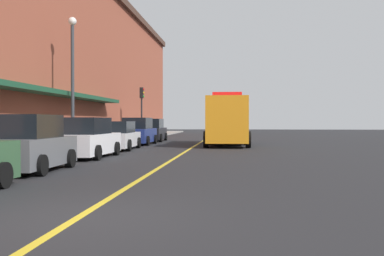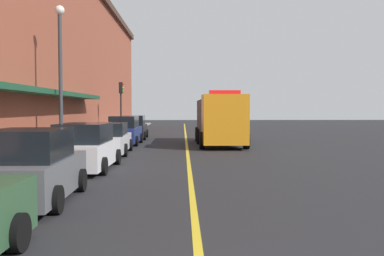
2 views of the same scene
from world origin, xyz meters
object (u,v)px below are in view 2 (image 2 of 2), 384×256
at_px(parked_car_3, 109,139).
at_px(parked_car_5, 134,128).
at_px(parked_car_2, 85,148).
at_px(parking_meter_1, 95,130).
at_px(traffic_light_near, 121,98).
at_px(street_lamp_left, 60,64).
at_px(parked_car_4, 125,131).
at_px(utility_truck, 219,120).
at_px(parked_car_1, 31,168).

relative_size(parked_car_3, parked_car_5, 0.99).
xyz_separation_m(parked_car_2, parked_car_3, (-0.08, 5.69, -0.07)).
xyz_separation_m(parked_car_3, parking_meter_1, (-1.34, 3.08, 0.30)).
bearing_deg(traffic_light_near, street_lamp_left, -92.54).
bearing_deg(parked_car_2, parked_car_5, 1.16).
bearing_deg(parked_car_5, parked_car_4, 178.79).
bearing_deg(parked_car_2, utility_truck, -27.79).
height_order(parked_car_5, parking_meter_1, parked_car_5).
height_order(street_lamp_left, traffic_light_near, street_lamp_left).
relative_size(parked_car_1, street_lamp_left, 0.60).
distance_m(parked_car_5, traffic_light_near, 3.56).
bearing_deg(parked_car_3, parked_car_4, -2.40).
relative_size(parked_car_5, street_lamp_left, 0.71).
relative_size(parked_car_1, parked_car_3, 0.85).
relative_size(parked_car_5, parking_meter_1, 3.69).
distance_m(parked_car_5, parking_meter_1, 7.86).
distance_m(utility_truck, street_lamp_left, 11.04).
xyz_separation_m(parked_car_5, street_lamp_left, (-1.95, -12.55, 3.57)).
relative_size(parked_car_2, utility_truck, 0.56).
height_order(parked_car_2, parked_car_4, parked_car_4).
xyz_separation_m(parked_car_2, traffic_light_near, (-1.36, 18.88, 2.33)).
bearing_deg(utility_truck, parked_car_2, -29.31).
distance_m(parked_car_3, utility_truck, 8.12).
height_order(parked_car_2, parking_meter_1, parked_car_2).
height_order(parked_car_4, street_lamp_left, street_lamp_left).
bearing_deg(parked_car_5, utility_truck, -133.55).
bearing_deg(parking_meter_1, parked_car_5, 80.08).
bearing_deg(parked_car_1, parked_car_5, -1.30).
bearing_deg(parked_car_1, street_lamp_left, 10.26).
distance_m(parked_car_3, parked_car_5, 10.81).
distance_m(parked_car_4, parking_meter_1, 2.85).
height_order(parked_car_1, parked_car_2, parked_car_1).
bearing_deg(parking_meter_1, parked_car_1, -84.60).
distance_m(parked_car_4, traffic_light_near, 8.07).
relative_size(parked_car_2, traffic_light_near, 1.08).
height_order(parked_car_3, street_lamp_left, street_lamp_left).
bearing_deg(parked_car_3, parked_car_1, 177.93).
distance_m(parked_car_4, parked_car_5, 5.25).
distance_m(street_lamp_left, traffic_light_near, 14.99).
bearing_deg(parked_car_4, parked_car_5, 1.03).
bearing_deg(traffic_light_near, parked_car_2, -85.89).
relative_size(parked_car_1, traffic_light_near, 0.97).
relative_size(parked_car_4, utility_truck, 0.51).
bearing_deg(traffic_light_near, parked_car_1, -86.96).
bearing_deg(street_lamp_left, parked_car_2, -62.95).
height_order(parked_car_1, parked_car_3, parked_car_1).
xyz_separation_m(parked_car_1, parked_car_5, (-0.01, 22.12, -0.01)).
xyz_separation_m(parked_car_2, parked_car_5, (-0.07, 16.50, 0.01)).
bearing_deg(parking_meter_1, street_lamp_left, -97.11).
bearing_deg(parking_meter_1, traffic_light_near, 89.65).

